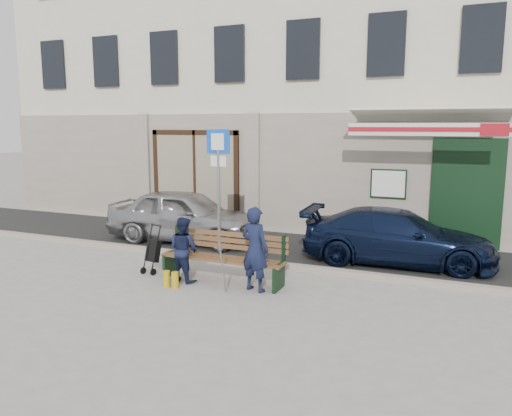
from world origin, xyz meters
The scene contains 11 objects.
ground centered at (0.00, 0.00, 0.00)m, with size 80.00×80.00×0.00m, color #9E9991.
asphalt_lane centered at (0.00, 3.10, 0.01)m, with size 60.00×3.20×0.01m, color #282828.
curb centered at (0.00, 1.50, 0.06)m, with size 60.00×0.18×0.12m, color #9E9384.
building centered at (0.01, 8.45, 4.97)m, with size 20.00×8.27×10.00m.
car_silver centered at (-2.34, 2.82, 0.66)m, with size 1.56×3.89×1.32m, color #AAAAAE.
car_navy centered at (2.82, 2.83, 0.57)m, with size 1.61×3.95×1.15m, color black.
parking_sign centered at (-0.86, 1.81, 1.89)m, with size 0.52×0.09×2.80m.
bench centered at (-0.04, 0.26, 0.46)m, with size 2.40×1.17×0.98m.
man centered at (0.75, 0.03, 0.75)m, with size 0.55×0.36×1.51m, color #131935.
woman centered at (-0.70, 0.03, 0.61)m, with size 0.59×0.46×1.22m, color #131935.
stroller centered at (-1.55, 0.27, 0.42)m, with size 0.32×0.42×0.94m.
Camera 1 is at (4.07, -7.76, 2.91)m, focal length 35.00 mm.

